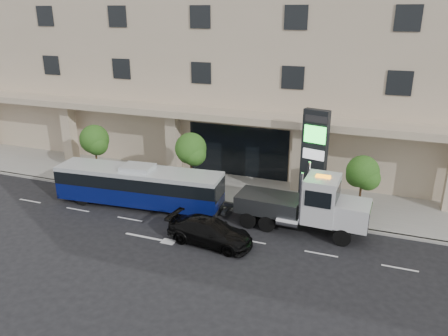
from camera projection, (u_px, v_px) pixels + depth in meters
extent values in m
plane|color=black|center=(197.00, 219.00, 27.62)|extent=(120.00, 120.00, 0.00)
cube|color=gray|center=(225.00, 189.00, 32.00)|extent=(120.00, 6.00, 0.15)
cube|color=gray|center=(209.00, 206.00, 29.35)|extent=(120.00, 0.30, 0.15)
cube|color=tan|center=(267.00, 40.00, 37.86)|extent=(60.00, 15.00, 20.00)
cube|color=tan|center=(233.00, 116.00, 31.84)|extent=(60.00, 2.80, 0.50)
cube|color=black|center=(238.00, 151.00, 33.91)|extent=(8.00, 0.12, 4.00)
cube|color=tan|center=(69.00, 131.00, 37.65)|extent=(0.90, 0.90, 4.90)
cube|color=tan|center=(173.00, 143.00, 34.36)|extent=(0.90, 0.90, 4.90)
cube|color=tan|center=(299.00, 157.00, 31.08)|extent=(0.90, 0.90, 4.90)
cylinder|color=#422B19|center=(97.00, 161.00, 33.54)|extent=(0.14, 0.14, 2.80)
sphere|color=#1B4614|center=(94.00, 139.00, 32.96)|extent=(2.20, 2.20, 2.20)
sphere|color=#1B4614|center=(97.00, 145.00, 32.78)|extent=(1.65, 1.65, 1.65)
sphere|color=#1B4614|center=(93.00, 143.00, 33.37)|extent=(1.54, 1.54, 1.54)
cylinder|color=#422B19|center=(191.00, 173.00, 30.89)|extent=(0.14, 0.14, 2.94)
sphere|color=#1B4614|center=(191.00, 148.00, 30.28)|extent=(2.20, 2.20, 2.20)
sphere|color=#1B4614|center=(194.00, 154.00, 30.10)|extent=(1.65, 1.65, 1.65)
sphere|color=#1B4614|center=(188.00, 153.00, 30.70)|extent=(1.54, 1.54, 1.54)
cylinder|color=#422B19|center=(360.00, 197.00, 27.15)|extent=(0.14, 0.14, 2.73)
sphere|color=#1B4614|center=(363.00, 172.00, 26.58)|extent=(2.00, 2.00, 2.00)
sphere|color=#1B4614|center=(368.00, 178.00, 26.40)|extent=(1.50, 1.50, 1.50)
sphere|color=#1B4614|center=(357.00, 176.00, 26.99)|extent=(1.40, 1.40, 1.40)
cylinder|color=black|center=(83.00, 198.00, 29.49)|extent=(0.96, 0.36, 0.94)
cylinder|color=black|center=(98.00, 188.00, 31.27)|extent=(0.96, 0.36, 0.94)
cylinder|color=black|center=(176.00, 210.00, 27.76)|extent=(0.96, 0.36, 0.94)
cylinder|color=black|center=(187.00, 198.00, 29.55)|extent=(0.96, 0.36, 0.94)
cube|color=#08114F|center=(140.00, 193.00, 29.28)|extent=(11.43, 3.27, 1.13)
cube|color=black|center=(139.00, 179.00, 28.94)|extent=(11.43, 3.30, 0.85)
cube|color=silver|center=(138.00, 171.00, 28.75)|extent=(11.43, 3.27, 0.28)
cube|color=silver|center=(138.00, 167.00, 28.65)|extent=(2.18, 1.67, 0.28)
cube|color=#2D3033|center=(68.00, 191.00, 30.86)|extent=(0.33, 2.35, 0.28)
cube|color=#2D3033|center=(219.00, 209.00, 28.01)|extent=(0.33, 2.35, 0.28)
cube|color=#2D3033|center=(300.00, 219.00, 26.05)|extent=(7.79, 1.21, 0.37)
cube|color=silver|center=(353.00, 214.00, 24.68)|extent=(1.90, 2.17, 1.37)
cube|color=silver|center=(370.00, 217.00, 24.35)|extent=(0.15, 1.83, 1.10)
cube|color=silver|center=(321.00, 199.00, 25.12)|extent=(1.91, 2.35, 2.65)
cube|color=black|center=(337.00, 194.00, 24.67)|extent=(0.18, 2.01, 1.10)
cylinder|color=silver|center=(300.00, 199.00, 24.54)|extent=(0.17, 0.17, 3.10)
cylinder|color=silver|center=(308.00, 186.00, 26.28)|extent=(0.17, 0.17, 3.10)
cube|color=#2D3033|center=(269.00, 203.00, 26.53)|extent=(3.91, 2.34, 1.00)
cube|color=#2D3033|center=(236.00, 205.00, 27.51)|extent=(1.47, 0.31, 0.20)
cube|color=#2D3033|center=(227.00, 209.00, 27.83)|extent=(0.29, 1.65, 0.16)
cube|color=orange|center=(323.00, 176.00, 24.66)|extent=(0.83, 0.35, 0.13)
cylinder|color=black|center=(342.00, 238.00, 24.36)|extent=(1.01, 0.33, 1.00)
cylinder|color=black|center=(347.00, 223.00, 26.02)|extent=(1.01, 0.33, 1.00)
cylinder|color=black|center=(267.00, 224.00, 25.94)|extent=(1.01, 0.33, 1.00)
cylinder|color=black|center=(276.00, 211.00, 27.60)|extent=(1.01, 0.33, 1.00)
cylinder|color=black|center=(248.00, 220.00, 26.37)|extent=(1.01, 0.33, 1.00)
cylinder|color=black|center=(258.00, 208.00, 28.03)|extent=(1.01, 0.33, 1.00)
imported|color=black|center=(210.00, 232.00, 24.55)|extent=(5.16, 2.52, 1.45)
cube|color=black|center=(314.00, 160.00, 28.03)|extent=(1.71, 0.91, 6.53)
cube|color=green|center=(315.00, 135.00, 27.17)|extent=(1.39, 0.39, 1.09)
cube|color=silver|center=(313.00, 155.00, 27.62)|extent=(1.39, 0.39, 0.65)
cube|color=#262628|center=(316.00, 119.00, 26.84)|extent=(1.39, 0.39, 0.44)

